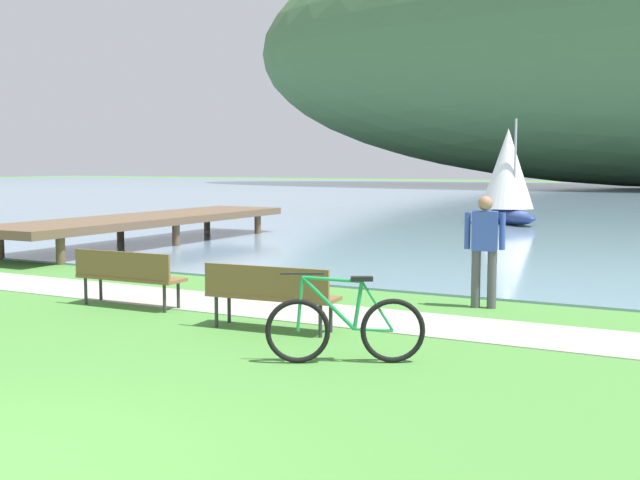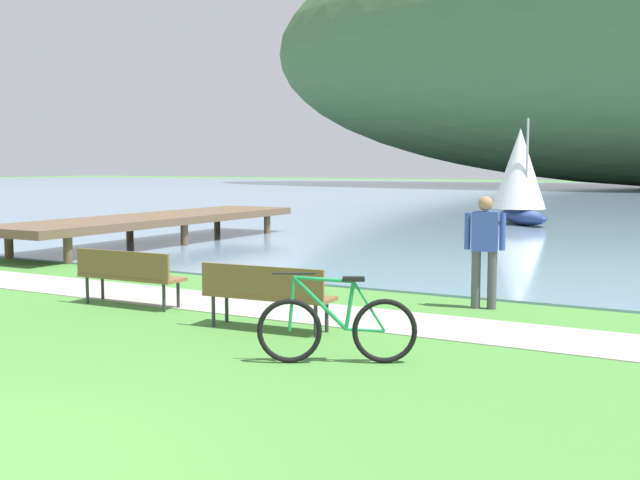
{
  "view_description": "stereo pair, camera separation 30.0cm",
  "coord_description": "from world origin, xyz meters",
  "px_view_note": "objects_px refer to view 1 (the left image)",
  "views": [
    {
      "loc": [
        4.85,
        -3.26,
        2.2
      ],
      "look_at": [
        -0.84,
        7.49,
        1.0
      ],
      "focal_mm": 43.69,
      "sensor_mm": 36.0,
      "label": 1
    },
    {
      "loc": [
        5.11,
        -3.12,
        2.2
      ],
      "look_at": [
        -0.84,
        7.49,
        1.0
      ],
      "focal_mm": 43.69,
      "sensor_mm": 36.0,
      "label": 2
    }
  ],
  "objects_px": {
    "park_bench_near_camera": "(270,292)",
    "bicycle_leaning_near_bench": "(345,327)",
    "person_at_shoreline": "(485,244)",
    "park_bench_further_along": "(127,274)",
    "sailboat_nearest_to_shore": "(508,175)"
  },
  "relations": [
    {
      "from": "bicycle_leaning_near_bench",
      "to": "sailboat_nearest_to_shore",
      "type": "bearing_deg",
      "value": 99.53
    },
    {
      "from": "park_bench_further_along",
      "to": "person_at_shoreline",
      "type": "xyz_separation_m",
      "value": [
        4.83,
        2.51,
        0.46
      ]
    },
    {
      "from": "park_bench_near_camera",
      "to": "park_bench_further_along",
      "type": "height_order",
      "value": "same"
    },
    {
      "from": "park_bench_near_camera",
      "to": "park_bench_further_along",
      "type": "relative_size",
      "value": 1.01
    },
    {
      "from": "park_bench_near_camera",
      "to": "bicycle_leaning_near_bench",
      "type": "height_order",
      "value": "bicycle_leaning_near_bench"
    },
    {
      "from": "park_bench_near_camera",
      "to": "bicycle_leaning_near_bench",
      "type": "distance_m",
      "value": 1.91
    },
    {
      "from": "bicycle_leaning_near_bench",
      "to": "person_at_shoreline",
      "type": "bearing_deg",
      "value": 83.89
    },
    {
      "from": "park_bench_further_along",
      "to": "sailboat_nearest_to_shore",
      "type": "distance_m",
      "value": 18.86
    },
    {
      "from": "person_at_shoreline",
      "to": "park_bench_further_along",
      "type": "bearing_deg",
      "value": -152.52
    },
    {
      "from": "bicycle_leaning_near_bench",
      "to": "park_bench_further_along",
      "type": "bearing_deg",
      "value": 161.88
    },
    {
      "from": "person_at_shoreline",
      "to": "sailboat_nearest_to_shore",
      "type": "height_order",
      "value": "sailboat_nearest_to_shore"
    },
    {
      "from": "park_bench_near_camera",
      "to": "person_at_shoreline",
      "type": "relative_size",
      "value": 1.07
    },
    {
      "from": "park_bench_further_along",
      "to": "person_at_shoreline",
      "type": "relative_size",
      "value": 1.06
    },
    {
      "from": "park_bench_near_camera",
      "to": "park_bench_further_along",
      "type": "bearing_deg",
      "value": 171.62
    },
    {
      "from": "park_bench_near_camera",
      "to": "park_bench_further_along",
      "type": "distance_m",
      "value": 2.83
    }
  ]
}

